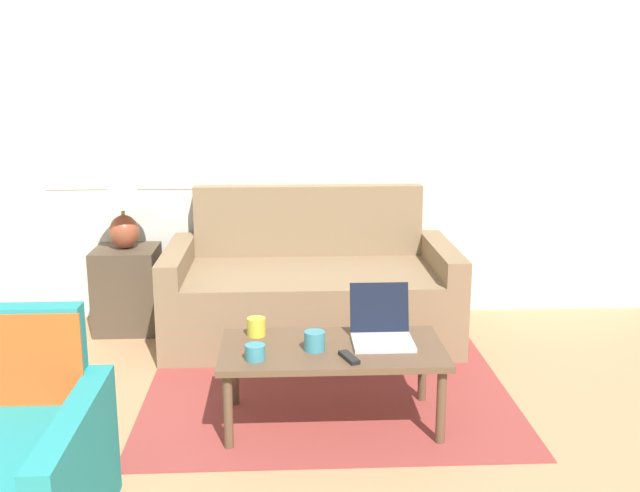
% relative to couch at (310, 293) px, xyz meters
% --- Properties ---
extents(wall_back, '(6.00, 0.06, 2.60)m').
position_rel_couch_xyz_m(wall_back, '(-0.52, 0.49, 1.03)').
color(wall_back, silver).
rests_on(wall_back, ground_plane).
extents(rug, '(1.93, 2.08, 0.01)m').
position_rel_couch_xyz_m(rug, '(0.06, -0.67, -0.28)').
color(rug, brown).
rests_on(rug, ground_plane).
extents(couch, '(1.81, 0.94, 0.93)m').
position_rel_couch_xyz_m(couch, '(0.00, 0.00, 0.00)').
color(couch, '#846B4C').
rests_on(couch, ground_plane).
extents(side_table, '(0.41, 0.41, 0.55)m').
position_rel_couch_xyz_m(side_table, '(-1.20, 0.18, -0.00)').
color(side_table, '#4C3D2D').
rests_on(side_table, ground_plane).
extents(table_lamp, '(0.34, 0.34, 0.51)m').
position_rel_couch_xyz_m(table_lamp, '(-1.20, 0.18, 0.60)').
color(table_lamp, brown).
rests_on(table_lamp, side_table).
extents(coffee_table, '(1.07, 0.56, 0.39)m').
position_rel_couch_xyz_m(coffee_table, '(0.06, -1.26, 0.07)').
color(coffee_table, brown).
rests_on(coffee_table, ground_plane).
extents(laptop, '(0.29, 0.32, 0.26)m').
position_rel_couch_xyz_m(laptop, '(0.30, -1.18, 0.17)').
color(laptop, '#B7B7BC').
rests_on(laptop, coffee_table).
extents(cup_navy, '(0.10, 0.10, 0.09)m').
position_rel_couch_xyz_m(cup_navy, '(-0.03, -1.30, 0.16)').
color(cup_navy, teal).
rests_on(cup_navy, coffee_table).
extents(cup_yellow, '(0.09, 0.09, 0.07)m').
position_rel_couch_xyz_m(cup_yellow, '(-0.30, -1.41, 0.15)').
color(cup_yellow, teal).
rests_on(cup_yellow, coffee_table).
extents(cup_white, '(0.09, 0.09, 0.09)m').
position_rel_couch_xyz_m(cup_white, '(-0.31, -1.09, 0.16)').
color(cup_white, gold).
rests_on(cup_white, coffee_table).
extents(tv_remote, '(0.09, 0.16, 0.02)m').
position_rel_couch_xyz_m(tv_remote, '(0.12, -1.43, 0.12)').
color(tv_remote, black).
rests_on(tv_remote, coffee_table).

